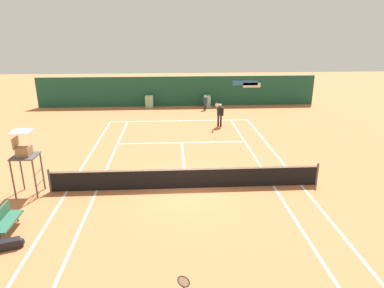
% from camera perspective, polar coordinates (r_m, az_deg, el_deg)
% --- Properties ---
extents(ground_plane, '(80.00, 80.00, 0.01)m').
position_cam_1_polar(ground_plane, '(16.25, -1.03, -6.39)').
color(ground_plane, '#C67042').
extents(tennis_net, '(12.10, 0.10, 1.07)m').
position_cam_1_polar(tennis_net, '(15.51, -0.95, -5.60)').
color(tennis_net, '#4C4C51').
rests_on(tennis_net, ground_plane).
extents(sponsor_back_wall, '(25.00, 1.02, 2.67)m').
position_cam_1_polar(sponsor_back_wall, '(31.58, -2.34, 8.62)').
color(sponsor_back_wall, '#194C38').
rests_on(sponsor_back_wall, ground_plane).
extents(umpire_chair, '(1.00, 1.00, 2.86)m').
position_cam_1_polar(umpire_chair, '(16.11, -26.01, -1.43)').
color(umpire_chair, '#47474C').
rests_on(umpire_chair, ground_plane).
extents(player_bench, '(0.54, 1.54, 0.88)m').
position_cam_1_polar(player_bench, '(14.05, -28.58, -10.91)').
color(player_bench, '#38383D').
rests_on(player_bench, ground_plane).
extents(equipment_bag, '(1.09, 0.56, 0.32)m').
position_cam_1_polar(equipment_bag, '(13.26, -28.19, -14.43)').
color(equipment_bag, black).
rests_on(equipment_bag, ground_plane).
extents(player_on_baseline, '(0.71, 0.69, 1.89)m').
position_cam_1_polar(player_on_baseline, '(24.94, 4.60, 5.10)').
color(player_on_baseline, black).
rests_on(player_on_baseline, ground_plane).
extents(ball_kid_left_post, '(0.42, 0.20, 1.26)m').
position_cam_1_polar(ball_kid_left_post, '(30.11, 2.18, 7.01)').
color(ball_kid_left_post, black).
rests_on(ball_kid_left_post, ground_plane).
extents(tennis_ball_mid_court, '(0.07, 0.07, 0.07)m').
position_cam_1_polar(tennis_ball_mid_court, '(22.42, 3.84, 0.93)').
color(tennis_ball_mid_court, '#CCE033').
rests_on(tennis_ball_mid_court, ground_plane).
extents(tennis_ball_by_sideline, '(0.07, 0.07, 0.07)m').
position_cam_1_polar(tennis_ball_by_sideline, '(20.73, 7.98, -0.74)').
color(tennis_ball_by_sideline, '#CCE033').
rests_on(tennis_ball_by_sideline, ground_plane).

